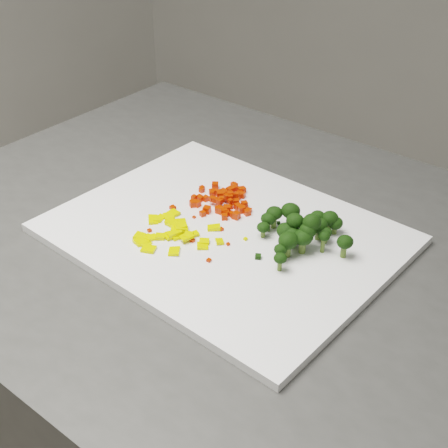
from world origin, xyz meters
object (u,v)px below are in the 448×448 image
Objects in this scene: carrot_pile at (223,194)px; broccoli_pile at (302,231)px; pepper_pile at (180,231)px; cutting_board at (224,234)px.

broccoli_pile is (0.15, -0.03, 0.01)m from carrot_pile.
pepper_pile is at bearing -87.29° from carrot_pile.
broccoli_pile reaches higher than pepper_pile.
pepper_pile is at bearing -130.42° from cutting_board.
broccoli_pile is at bearing 25.84° from pepper_pile.
carrot_pile is 0.83× the size of broccoli_pile.
carrot_pile is (-0.04, 0.06, 0.02)m from cutting_board.
carrot_pile is 0.86× the size of pepper_pile.
pepper_pile is at bearing -154.16° from broccoli_pile.
pepper_pile is (0.00, -0.10, -0.01)m from carrot_pile.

